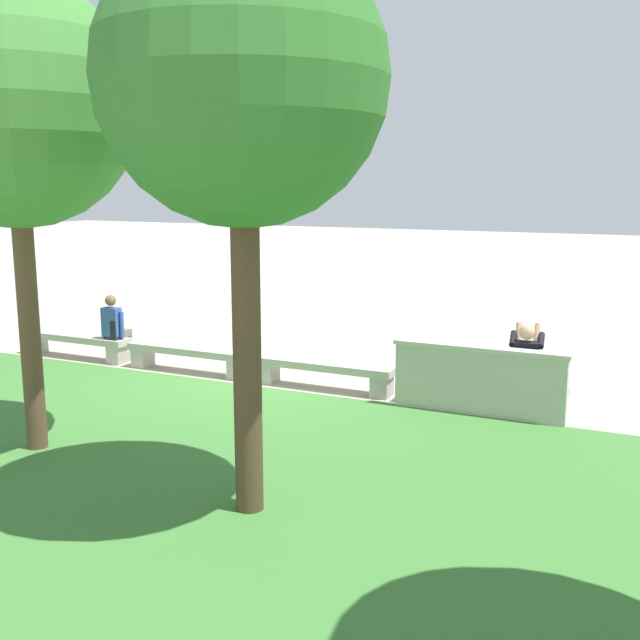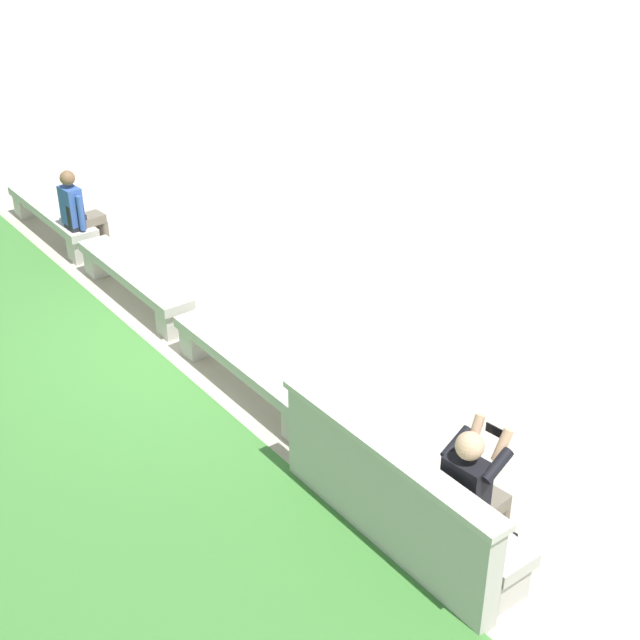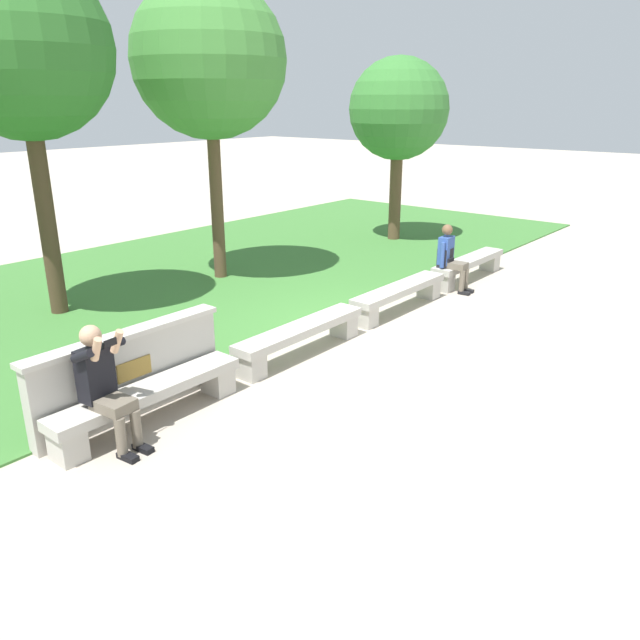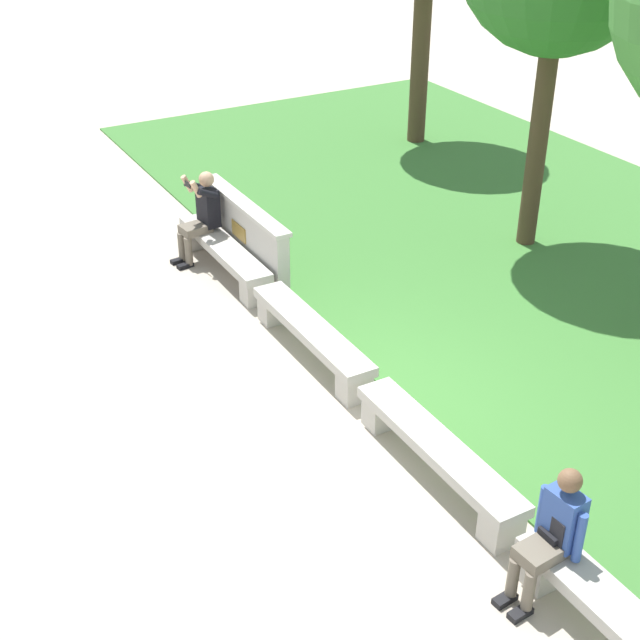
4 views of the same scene
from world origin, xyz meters
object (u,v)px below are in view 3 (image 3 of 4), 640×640
(bench_main, at_px, (150,398))
(tree_far_back, at_px, (209,60))
(bench_far, at_px, (469,265))
(backpack, at_px, (445,258))
(bench_mid, at_px, (399,294))
(tree_left_background, at_px, (22,50))
(tree_right_background, at_px, (399,110))
(bench_near, at_px, (301,335))
(person_photographer, at_px, (104,381))
(person_distant, at_px, (451,256))

(bench_main, height_order, tree_far_back, tree_far_back)
(bench_far, bearing_deg, backpack, 178.32)
(bench_mid, distance_m, tree_left_background, 6.96)
(tree_right_background, bearing_deg, tree_far_back, 172.59)
(bench_main, bearing_deg, tree_far_back, 40.80)
(bench_near, bearing_deg, person_photographer, -178.59)
(tree_far_back, bearing_deg, person_distant, -61.83)
(bench_far, relative_size, person_distant, 1.87)
(tree_left_background, bearing_deg, person_distant, -39.34)
(bench_main, distance_m, tree_right_background, 10.90)
(tree_left_background, relative_size, tree_right_background, 1.24)
(bench_mid, xyz_separation_m, tree_left_background, (-3.79, 4.40, 3.84))
(bench_near, xyz_separation_m, backpack, (4.18, 0.03, 0.32))
(tree_far_back, bearing_deg, bench_mid, -82.59)
(bench_mid, relative_size, backpack, 5.51)
(person_photographer, xyz_separation_m, tree_left_background, (1.90, 4.47, 3.41))
(bench_mid, xyz_separation_m, tree_right_background, (4.85, 3.28, 2.90))
(bench_far, height_order, tree_left_background, tree_left_background)
(tree_left_background, height_order, tree_far_back, tree_far_back)
(bench_near, xyz_separation_m, person_photographer, (-3.13, -0.08, 0.43))
(backpack, bearing_deg, bench_far, -1.68)
(person_distant, height_order, backpack, person_distant)
(person_photographer, height_order, tree_right_background, tree_right_background)
(bench_near, xyz_separation_m, bench_far, (5.13, 0.00, 0.00))
(tree_right_background, bearing_deg, person_photographer, -162.35)
(tree_left_background, xyz_separation_m, tree_right_background, (8.65, -1.12, -0.93))
(tree_far_back, bearing_deg, bench_near, -117.22)
(bench_mid, relative_size, person_photographer, 1.79)
(bench_main, xyz_separation_m, bench_mid, (5.13, 0.00, 0.00))
(bench_main, bearing_deg, bench_mid, 0.00)
(person_distant, xyz_separation_m, backpack, (-0.03, 0.09, -0.05))
(bench_near, height_order, person_distant, person_distant)
(bench_main, relative_size, tree_right_background, 0.53)
(bench_main, height_order, backpack, backpack)
(bench_far, relative_size, tree_left_background, 0.43)
(bench_mid, height_order, person_photographer, person_photographer)
(person_distant, xyz_separation_m, tree_right_background, (3.20, 3.35, 2.54))
(backpack, bearing_deg, tree_right_background, 45.17)
(backpack, bearing_deg, tree_far_back, 118.41)
(bench_near, height_order, tree_far_back, tree_far_back)
(bench_near, relative_size, person_photographer, 1.79)
(bench_far, xyz_separation_m, tree_left_background, (-6.36, 4.40, 3.84))
(tree_left_background, bearing_deg, bench_near, -74.36)
(bench_main, distance_m, tree_far_back, 7.19)
(bench_main, relative_size, tree_far_back, 0.42)
(tree_left_background, xyz_separation_m, tree_far_back, (3.28, -0.42, -0.02))
(bench_mid, height_order, tree_left_background, tree_left_background)
(person_distant, distance_m, tree_left_background, 7.85)
(backpack, xyz_separation_m, tree_left_background, (-5.41, 4.37, 3.52))
(person_photographer, bearing_deg, bench_mid, 0.78)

